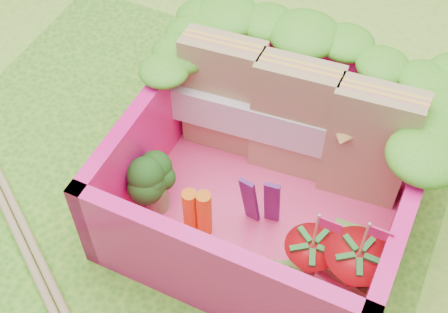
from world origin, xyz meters
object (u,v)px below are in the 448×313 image
bento_box (272,171)px  strawberry_left (310,259)px  broccoli (154,183)px  sandwich_stack (294,120)px  strawberry_right (353,271)px

bento_box → strawberry_left: bento_box is taller
broccoli → sandwich_stack: bearing=47.1°
strawberry_right → sandwich_stack: bearing=132.6°
broccoli → strawberry_left: size_ratio=0.67×
bento_box → sandwich_stack: sandwich_stack is taller
sandwich_stack → broccoli: (-0.48, -0.52, -0.14)m
bento_box → strawberry_left: size_ratio=2.72×
broccoli → strawberry_right: size_ratio=0.61×
sandwich_stack → strawberry_right: bearing=-47.4°
sandwich_stack → strawberry_right: 0.75m
bento_box → broccoli: (-0.48, -0.27, -0.03)m
bento_box → strawberry_left: 0.45m
strawberry_left → strawberry_right: (0.19, 0.01, 0.02)m
strawberry_left → strawberry_right: size_ratio=0.91×
broccoli → bento_box: bearing=29.8°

